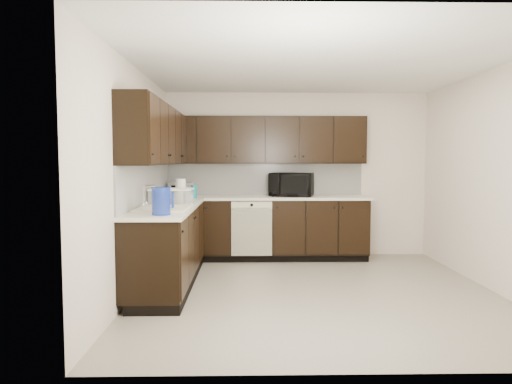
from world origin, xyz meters
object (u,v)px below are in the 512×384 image
(toaster_oven, at_px, (181,189))
(sink, at_px, (164,214))
(blue_pitcher, at_px, (161,201))
(storage_bin, at_px, (172,197))
(microwave, at_px, (291,185))

(toaster_oven, bearing_deg, sink, -68.81)
(sink, bearing_deg, blue_pitcher, -82.02)
(sink, bearing_deg, storage_bin, 88.09)
(microwave, relative_size, toaster_oven, 1.97)
(storage_bin, bearing_deg, toaster_oven, 93.53)
(microwave, height_order, blue_pitcher, microwave)
(toaster_oven, bearing_deg, storage_bin, -67.50)
(sink, height_order, toaster_oven, sink)
(toaster_oven, height_order, storage_bin, toaster_oven)
(sink, height_order, storage_bin, sink)
(toaster_oven, relative_size, storage_bin, 0.66)
(sink, distance_m, storage_bin, 0.46)
(blue_pitcher, bearing_deg, microwave, 58.14)
(sink, height_order, microwave, microwave)
(storage_bin, bearing_deg, sink, -91.91)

